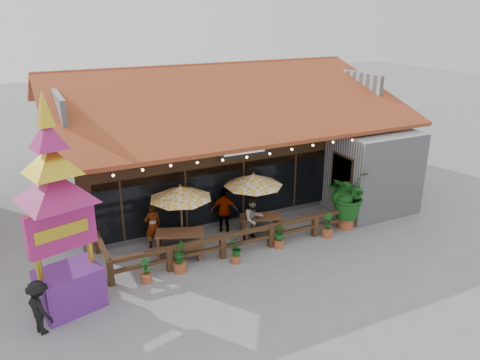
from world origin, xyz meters
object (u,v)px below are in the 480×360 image
picnic_table_right (261,222)px  thai_sign_tower (56,193)px  umbrella_left (181,193)px  tropical_plant (348,195)px  picnic_table_left (180,239)px  umbrella_right (253,180)px  pedestrian (40,307)px

picnic_table_right → thai_sign_tower: (-7.49, -1.85, 3.22)m
picnic_table_right → umbrella_left: bearing=173.0°
picnic_table_right → tropical_plant: 3.69m
picnic_table_left → thai_sign_tower: size_ratio=0.31×
umbrella_right → picnic_table_left: umbrella_right is taller
picnic_table_right → pedestrian: size_ratio=1.22×
tropical_plant → pedestrian: 11.92m
picnic_table_left → picnic_table_right: bearing=1.0°
umbrella_right → pedestrian: bearing=-159.3°
tropical_plant → thai_sign_tower: bearing=-175.8°
umbrella_left → picnic_table_left: bearing=-120.0°
picnic_table_left → picnic_table_right: picnic_table_left is taller
picnic_table_right → tropical_plant: tropical_plant is taller
picnic_table_right → umbrella_right: bearing=109.5°
picnic_table_left → pedestrian: size_ratio=1.34×
picnic_table_right → pedestrian: bearing=-162.1°
picnic_table_left → thai_sign_tower: thai_sign_tower is taller
picnic_table_left → umbrella_right: bearing=7.9°
umbrella_left → pedestrian: size_ratio=1.54×
umbrella_right → thai_sign_tower: 7.84m
umbrella_left → thai_sign_tower: size_ratio=0.35×
thai_sign_tower → tropical_plant: bearing=4.2°
umbrella_left → tropical_plant: (6.57, -1.43, -0.75)m
thai_sign_tower → tropical_plant: thai_sign_tower is taller
umbrella_left → picnic_table_right: 3.59m
pedestrian → umbrella_right: bearing=-94.7°
thai_sign_tower → pedestrian: 3.18m
umbrella_left → picnic_table_right: size_ratio=1.27×
picnic_table_left → thai_sign_tower: (-4.08, -1.79, 3.17)m
picnic_table_left → thai_sign_tower: bearing=-156.3°
picnic_table_right → pedestrian: (-8.38, -2.71, 0.29)m
umbrella_left → thai_sign_tower: 5.12m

